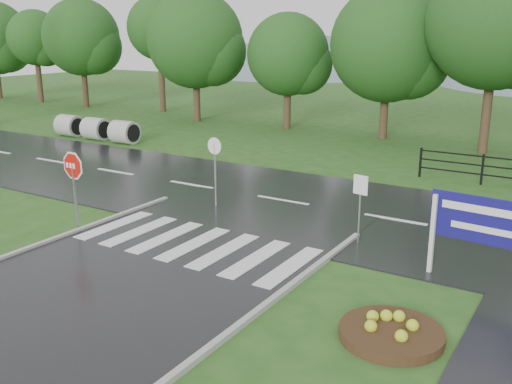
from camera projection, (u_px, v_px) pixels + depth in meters
The scene contains 10 objects.
ground at pixel (43, 321), 11.56m from camera, with size 120.00×120.00×0.00m, color #26511B.
main_road at pixel (283, 201), 19.75m from camera, with size 90.00×8.00×0.04m, color black.
crosswalk at pixel (194, 244), 15.64m from camera, with size 6.50×2.80×0.02m.
treeline at pixel (426, 141), 30.70m from camera, with size 83.20×5.20×10.00m.
culvert_pipes at pixel (96, 129), 31.00m from camera, with size 5.50×1.20×1.20m.
stop_sign at pixel (73, 172), 16.44m from camera, with size 1.12×0.09×2.51m.
estate_billboard at pixel (482, 225), 12.94m from camera, with size 2.39×0.28×2.09m.
flower_bed at pixel (391, 331), 10.88m from camera, with size 2.00×2.00×0.40m.
reg_sign_small at pixel (360, 195), 15.38m from camera, with size 0.44×0.10×1.97m.
reg_sign_round at pixel (215, 164), 18.65m from camera, with size 0.55×0.08×2.38m.
Camera 1 is at (9.17, -6.58, 5.65)m, focal length 40.00 mm.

